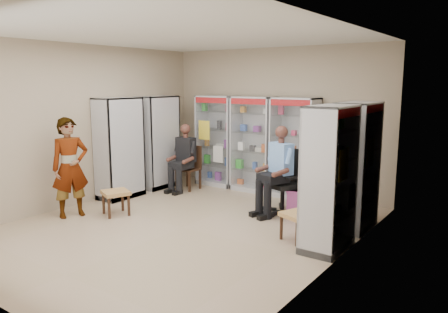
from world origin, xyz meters
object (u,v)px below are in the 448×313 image
Objects in this scene: cabinet_left_far at (158,142)px; cabinet_left_near at (119,148)px; cabinet_right_near at (329,179)px; wooden_chair at (188,168)px; woven_stool_b at (116,203)px; office_chair at (283,181)px; cabinet_back_mid at (254,144)px; woven_stool_a at (298,227)px; cabinet_right_far at (356,166)px; cabinet_back_right at (294,148)px; standing_man at (70,168)px; seated_shopkeeper at (282,173)px; pink_trunk at (303,202)px; cabinet_back_left at (217,141)px.

cabinet_left_far is 1.10m from cabinet_left_near.
cabinet_right_near is 2.13× the size of wooden_chair.
woven_stool_b is at bearing 23.21° from cabinet_left_far.
cabinet_back_mid is at bearing 161.21° from office_chair.
wooden_chair is at bearing 156.31° from woven_stool_a.
cabinet_right_far reaches higher than office_chair.
cabinet_back_mid and cabinet_back_right have the same top height.
cabinet_left_near is at bearing -144.35° from cabinet_back_right.
cabinet_back_mid and cabinet_right_far have the same top height.
cabinet_right_far is at bearing -42.53° from standing_man.
seated_shopkeeper is 2.95m from woven_stool_b.
cabinet_back_right is 1.98m from cabinet_right_far.
cabinet_back_right reaches higher than standing_man.
seated_shopkeeper is (0.33, -1.14, -0.27)m from cabinet_back_right.
cabinet_back_mid is 2.77m from cabinet_left_near.
cabinet_right_far is 4.10m from woven_stool_b.
woven_stool_b is (-2.66, -1.90, -0.02)m from pink_trunk.
cabinet_back_right is 3.48m from cabinet_left_near.
standing_man is (-0.65, -3.37, -0.14)m from cabinet_back_left.
cabinet_back_left and cabinet_back_right have the same top height.
cabinet_back_left is at bearing 57.72° from cabinet_right_near.
cabinet_back_left is 1.00× the size of cabinet_right_near.
cabinet_back_left is at bearing 144.50° from woven_stool_a.
cabinet_back_left is 1.00× the size of cabinet_back_mid.
cabinet_back_right and cabinet_left_near have the same top height.
office_chair is (-1.30, 0.04, -0.43)m from cabinet_right_far.
cabinet_right_near is 4.46m from cabinet_left_near.
standing_man reaches higher than pink_trunk.
cabinet_left_far and cabinet_left_near have the same top height.
woven_stool_b is (-0.09, -2.88, -0.79)m from cabinet_back_left.
cabinet_back_mid is at bearing -6.11° from standing_man.
cabinet_back_left and cabinet_left_far have the same top height.
cabinet_back_left is 4.18m from cabinet_right_near.
cabinet_back_mid is at bearing 148.89° from pink_trunk.
seated_shopkeeper is 3.06× the size of pink_trunk.
standing_man is at bearing -162.21° from woven_stool_a.
cabinet_right_near is 1.74× the size of office_chair.
cabinet_left_near reaches higher than woven_stool_b.
woven_stool_b is (-1.99, -2.88, -0.79)m from cabinet_back_right.
cabinet_right_near is 4.66× the size of woven_stool_b.
cabinet_right_far is at bearing 101.41° from cabinet_left_near.
cabinet_back_mid reaches higher than standing_man.
office_chair is at bearing 127.31° from woven_stool_a.
cabinet_left_near is at bearing 177.83° from woven_stool_a.
woven_stool_a is at bearing -29.68° from seated_shopkeeper.
pink_trunk is (2.57, -0.98, -0.77)m from cabinet_back_left.
cabinet_back_right reaches higher than office_chair.
cabinet_back_left is 4.77× the size of woven_stool_a.
cabinet_left_far is at bearing -153.68° from cabinet_back_mid.
cabinet_right_near reaches higher than woven_stool_b.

